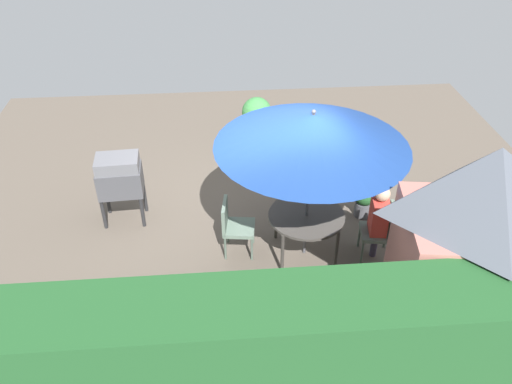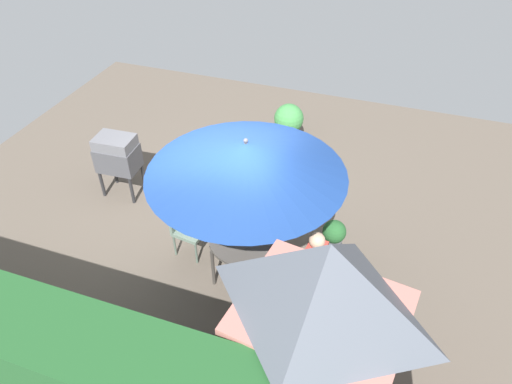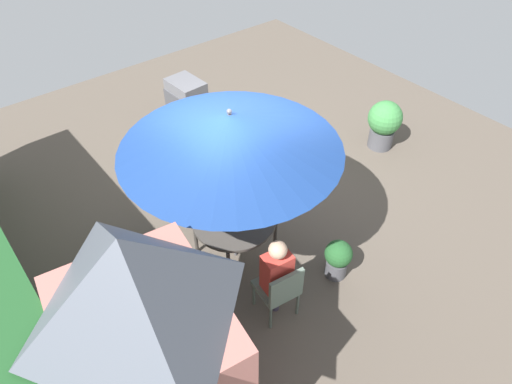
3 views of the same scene
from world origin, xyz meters
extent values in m
plane|color=brown|center=(0.00, 0.00, 0.00)|extent=(11.00, 11.00, 0.00)
cube|color=#B26B60|center=(-2.16, 2.56, 1.04)|extent=(1.65, 1.44, 2.09)
pyramid|color=#4C515B|center=(-2.16, 2.56, 2.50)|extent=(1.75, 1.53, 0.83)
cylinder|color=#47423D|center=(-0.72, 0.64, 0.72)|extent=(1.13, 1.13, 0.04)
cylinder|color=#3C3834|center=(-1.12, 0.24, 0.35)|extent=(0.05, 0.05, 0.70)
cylinder|color=#3C3834|center=(-0.33, 0.24, 0.35)|extent=(0.05, 0.05, 0.70)
cylinder|color=#3C3834|center=(-1.12, 1.03, 0.35)|extent=(0.05, 0.05, 0.70)
cylinder|color=#3C3834|center=(-0.33, 1.03, 0.35)|extent=(0.05, 0.05, 0.70)
cylinder|color=#4C4C51|center=(-0.72, 0.64, 1.18)|extent=(0.04, 0.04, 2.37)
cone|color=navy|center=(-0.72, 0.64, 2.13)|extent=(2.64, 2.64, 0.47)
sphere|color=#4C4C51|center=(-0.72, 0.64, 2.40)|extent=(0.06, 0.06, 0.06)
cube|color=#47474C|center=(2.11, -0.45, 0.78)|extent=(0.73, 0.54, 0.45)
cube|color=slate|center=(2.11, -0.45, 1.10)|extent=(0.69, 0.51, 0.20)
cylinder|color=#262628|center=(1.80, -0.66, 0.28)|extent=(0.06, 0.06, 0.55)
cylinder|color=#262628|center=(2.42, -0.66, 0.28)|extent=(0.06, 0.06, 0.55)
cylinder|color=#262628|center=(1.80, -0.24, 0.28)|extent=(0.06, 0.06, 0.55)
cylinder|color=#262628|center=(2.42, -0.24, 0.28)|extent=(0.06, 0.06, 0.55)
cube|color=slate|center=(-1.76, 0.78, 0.45)|extent=(0.52, 0.52, 0.06)
cube|color=slate|center=(-1.97, 0.81, 0.68)|extent=(0.11, 0.46, 0.45)
cylinder|color=#516155|center=(-1.93, 1.01, 0.23)|extent=(0.04, 0.04, 0.45)
cylinder|color=#516155|center=(-1.99, 0.61, 0.23)|extent=(0.04, 0.04, 0.45)
cylinder|color=#516155|center=(-1.54, 0.95, 0.23)|extent=(0.04, 0.04, 0.45)
cylinder|color=#516155|center=(-1.59, 0.56, 0.23)|extent=(0.04, 0.04, 0.45)
cube|color=slate|center=(0.26, 0.51, 0.45)|extent=(0.52, 0.52, 0.06)
cube|color=slate|center=(0.47, 0.48, 0.68)|extent=(0.11, 0.46, 0.45)
cylinder|color=#516155|center=(0.44, 0.28, 0.23)|extent=(0.04, 0.04, 0.45)
cylinder|color=#516155|center=(0.49, 0.68, 0.23)|extent=(0.04, 0.04, 0.45)
cylinder|color=#516155|center=(0.04, 0.33, 0.23)|extent=(0.04, 0.04, 0.45)
cylinder|color=#516155|center=(0.09, 0.73, 0.23)|extent=(0.04, 0.04, 0.45)
cylinder|color=#4C4C51|center=(-1.86, -0.23, 0.13)|extent=(0.29, 0.29, 0.26)
sphere|color=#235628|center=(-1.86, -0.23, 0.42)|extent=(0.37, 0.37, 0.37)
cylinder|color=#4C4C51|center=(-0.30, -3.04, 0.18)|extent=(0.44, 0.44, 0.35)
sphere|color=#3D8442|center=(-0.30, -3.04, 0.61)|extent=(0.61, 0.61, 0.61)
cube|color=#CC3D33|center=(-1.76, 0.78, 0.76)|extent=(0.29, 0.37, 0.55)
sphere|color=tan|center=(-1.76, 0.78, 1.15)|extent=(0.22, 0.22, 0.22)
cylinder|color=#383347|center=(-1.76, 0.78, 0.24)|extent=(0.10, 0.10, 0.48)
camera|label=1|loc=(0.52, 6.60, 5.37)|focal=36.44mm
camera|label=2|loc=(-2.46, 5.22, 5.56)|focal=33.07mm
camera|label=3|loc=(-4.25, 3.11, 5.10)|focal=32.22mm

